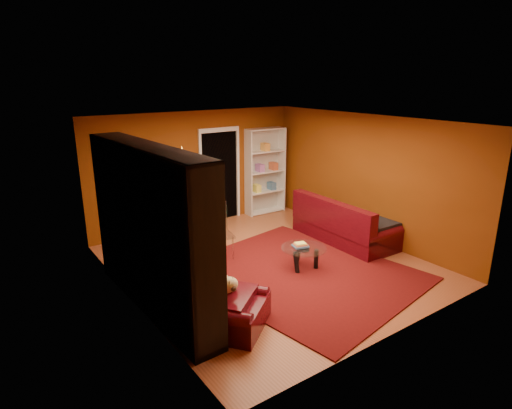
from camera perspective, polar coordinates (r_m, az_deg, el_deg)
floor at (r=7.97m, az=1.67°, el=-8.10°), size 5.00×5.50×0.05m
ceiling at (r=7.26m, az=1.85°, el=11.21°), size 5.00×5.50×0.05m
wall_back at (r=9.81m, az=-8.03°, el=4.69°), size 5.00×0.05×2.60m
wall_left at (r=6.39m, az=-16.71°, el=-2.48°), size 0.05×5.50×2.60m
wall_right at (r=9.20m, az=14.47°, el=3.52°), size 0.05×5.50×2.60m
doorway at (r=10.10m, az=-4.83°, el=3.70°), size 1.06×0.60×2.16m
rug at (r=7.63m, az=5.99°, el=-9.09°), size 3.74×4.18×0.02m
media_unit at (r=6.30m, az=-13.86°, el=-3.30°), size 0.63×3.20×2.44m
christmas_tree at (r=9.08m, az=-9.60°, el=1.44°), size 1.36×1.36×1.99m
gift_box_teal at (r=8.60m, az=-10.16°, el=-5.23°), size 0.33×0.33×0.28m
gift_box_green at (r=9.23m, az=-11.88°, el=-3.96°), size 0.29×0.29×0.23m
gift_box_red at (r=9.20m, az=-13.71°, el=-4.23°), size 0.27×0.27×0.21m
white_bookshelf at (r=10.62m, az=1.23°, el=4.43°), size 1.02×0.40×2.17m
armchair at (r=5.98m, az=-3.60°, el=-12.61°), size 1.44×1.44×0.80m
dog at (r=5.94m, az=-3.92°, el=-10.66°), size 0.50×0.48×0.26m
sofa at (r=9.09m, az=11.79°, el=-1.88°), size 1.03×2.22×0.95m
coffee_table at (r=7.74m, az=6.36°, el=-7.08°), size 1.00×1.00×0.51m
acrylic_chair at (r=8.04m, az=-4.94°, el=-4.10°), size 0.57×0.61×0.94m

